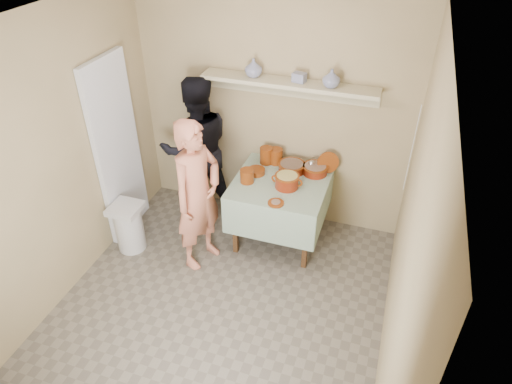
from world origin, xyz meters
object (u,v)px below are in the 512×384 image
at_px(serving_table, 281,190).
at_px(cazuela_rice, 287,180).
at_px(trash_bin, 129,227).
at_px(person_cook, 198,196).
at_px(person_helper, 197,149).

xyz_separation_m(serving_table, cazuela_rice, (0.08, -0.09, 0.20)).
height_order(cazuela_rice, trash_bin, cazuela_rice).
relative_size(serving_table, trash_bin, 1.74).
height_order(serving_table, trash_bin, serving_table).
distance_m(person_cook, serving_table, 0.92).
xyz_separation_m(person_cook, serving_table, (0.68, 0.59, -0.17)).
distance_m(cazuela_rice, trash_bin, 1.77).
bearing_deg(trash_bin, cazuela_rice, 20.47).
xyz_separation_m(person_helper, trash_bin, (-0.45, -0.88, -0.57)).
relative_size(cazuela_rice, trash_bin, 0.59).
relative_size(person_cook, trash_bin, 2.90).
height_order(person_cook, person_helper, person_helper).
distance_m(person_cook, cazuela_rice, 0.92).
bearing_deg(trash_bin, person_cook, 6.37).
bearing_deg(cazuela_rice, serving_table, 133.95).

